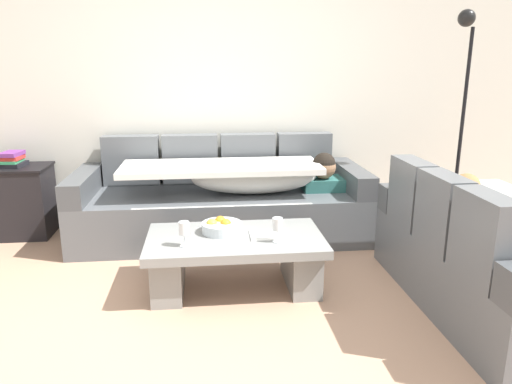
{
  "coord_description": "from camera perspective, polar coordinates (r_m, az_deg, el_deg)",
  "views": [
    {
      "loc": [
        -0.1,
        -2.49,
        1.52
      ],
      "look_at": [
        0.29,
        1.08,
        0.55
      ],
      "focal_mm": 33.5,
      "sensor_mm": 36.0,
      "label": 1
    }
  ],
  "objects": [
    {
      "name": "side_cabinet",
      "position": [
        4.83,
        -27.28,
        -1.0
      ],
      "size": [
        0.72,
        0.44,
        0.64
      ],
      "color": "black",
      "rests_on": "ground_plane"
    },
    {
      "name": "couch_near_window",
      "position": [
        3.39,
        26.26,
        -7.03
      ],
      "size": [
        0.92,
        1.71,
        0.88
      ],
      "rotation": [
        0.0,
        0.0,
        1.57
      ],
      "color": "#565B5F",
      "rests_on": "ground_plane"
    },
    {
      "name": "back_wall",
      "position": [
        4.65,
        -5.17,
        12.92
      ],
      "size": [
        9.0,
        0.1,
        2.7
      ],
      "primitive_type": "cube",
      "color": "silver",
      "rests_on": "ground_plane"
    },
    {
      "name": "wine_glass_near_right",
      "position": [
        3.13,
        2.58,
        -3.99
      ],
      "size": [
        0.07,
        0.07,
        0.17
      ],
      "color": "silver",
      "rests_on": "coffee_table"
    },
    {
      "name": "fruit_bowl",
      "position": [
        3.34,
        -4.18,
        -4.13
      ],
      "size": [
        0.28,
        0.28,
        0.1
      ],
      "color": "silver",
      "rests_on": "coffee_table"
    },
    {
      "name": "open_magazine",
      "position": [
        3.28,
        1.75,
        -5.16
      ],
      "size": [
        0.28,
        0.22,
        0.01
      ],
      "primitive_type": "cube",
      "rotation": [
        0.0,
        0.0,
        -0.02
      ],
      "color": "white",
      "rests_on": "coffee_table"
    },
    {
      "name": "book_stack_on_cabinet",
      "position": [
        4.73,
        -27.07,
        3.5
      ],
      "size": [
        0.2,
        0.24,
        0.13
      ],
      "color": "black",
      "rests_on": "side_cabinet"
    },
    {
      "name": "couch_along_wall",
      "position": [
        4.29,
        -3.55,
        -1.09
      ],
      "size": [
        2.54,
        0.92,
        0.88
      ],
      "color": "#565B5F",
      "rests_on": "ground_plane"
    },
    {
      "name": "floor_lamp",
      "position": [
        4.57,
        23.22,
        8.81
      ],
      "size": [
        0.33,
        0.31,
        1.95
      ],
      "color": "black",
      "rests_on": "ground_plane"
    },
    {
      "name": "wine_glass_near_left",
      "position": [
        3.09,
        -8.58,
        -4.42
      ],
      "size": [
        0.07,
        0.07,
        0.17
      ],
      "color": "silver",
      "rests_on": "coffee_table"
    },
    {
      "name": "coffee_table",
      "position": [
        3.32,
        -2.49,
        -7.59
      ],
      "size": [
        1.2,
        0.68,
        0.38
      ],
      "color": "gray",
      "rests_on": "ground_plane"
    },
    {
      "name": "ground_plane",
      "position": [
        2.92,
        -3.58,
        -16.29
      ],
      "size": [
        14.0,
        14.0,
        0.0
      ],
      "primitive_type": "plane",
      "color": "tan"
    }
  ]
}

